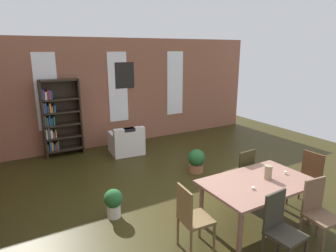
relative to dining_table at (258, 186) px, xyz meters
name	(u,v)px	position (x,y,z in m)	size (l,w,h in m)	color
ground_plane	(209,210)	(-0.36, 0.70, -0.66)	(11.04, 11.04, 0.00)	#2F290F
back_wall_brick	(117,92)	(-0.36, 5.01, 0.83)	(9.00, 0.12, 2.97)	#905741
window_pane_0	(47,92)	(-2.23, 4.94, 0.98)	(0.55, 0.02, 1.93)	white
window_pane_1	(118,87)	(-0.36, 4.94, 0.98)	(0.55, 0.02, 1.93)	white
window_pane_2	(175,84)	(1.51, 4.94, 0.98)	(0.55, 0.02, 1.93)	white
dining_table	(258,186)	(0.00, 0.00, 0.00)	(1.68, 1.05, 0.74)	#855E50
vase_on_table	(268,172)	(0.19, 0.00, 0.19)	(0.12, 0.12, 0.22)	#998466
tealight_candle_0	(253,188)	(-0.27, -0.15, 0.10)	(0.04, 0.04, 0.04)	silver
tealight_candle_1	(285,173)	(0.57, -0.02, 0.10)	(0.04, 0.04, 0.05)	silver
dining_chair_far_right	(241,172)	(0.38, 0.75, -0.14)	(0.43, 0.43, 0.95)	#2E2A14
dining_chair_head_right	(308,178)	(1.21, 0.00, -0.14)	(0.42, 0.42, 0.95)	#53341F
dining_chair_head_left	(191,217)	(-1.21, 0.00, -0.14)	(0.43, 0.43, 0.95)	brown
dining_chair_near_right	(319,211)	(0.39, -0.75, -0.14)	(0.44, 0.44, 0.95)	brown
dining_chair_near_left	(281,227)	(-0.38, -0.75, -0.14)	(0.43, 0.43, 0.95)	#2F2D23
bookshelf_tall	(58,118)	(-2.04, 4.75, 0.32)	(0.94, 0.32, 1.95)	#2D2319
armchair_white	(127,143)	(-0.51, 4.05, -0.38)	(0.87, 0.87, 0.75)	silver
potted_plant_by_shelf	(113,202)	(-1.85, 1.30, -0.38)	(0.30, 0.30, 0.49)	silver
potted_plant_corner	(196,160)	(0.37, 2.12, -0.38)	(0.38, 0.38, 0.53)	#9E6042
framed_picture	(125,75)	(-0.15, 4.93, 1.30)	(0.56, 0.03, 0.72)	black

